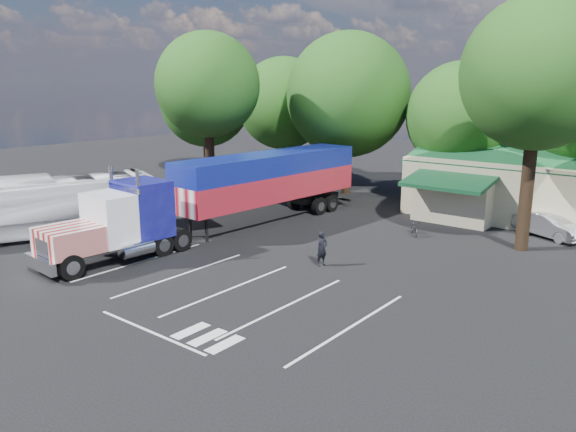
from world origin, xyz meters
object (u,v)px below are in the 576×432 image
Objects in this scene: semi_truck at (235,188)px; silver_sedan at (549,226)px; woman at (322,249)px; tour_bus at (46,206)px; bicycle at (415,227)px.

silver_sedan is (15.81, 10.40, -1.97)m from semi_truck.
semi_truck is 12.73× the size of woman.
semi_truck is 11.32m from tour_bus.
semi_truck is 12.78× the size of bicycle.
tour_bus reaches higher than bicycle.
woman is 0.41× the size of silver_sedan.
silver_sedan is at bearing -16.85° from woman.
bicycle is at bearing 149.68° from silver_sedan.
silver_sedan is at bearing 60.47° from tour_bus.
tour_bus is at bearing -130.17° from semi_truck.
woman is 8.38m from bicycle.
semi_truck is at bearing 68.25° from tour_bus.
semi_truck is at bearing 175.80° from bicycle.
woman is at bearing -133.25° from bicycle.
semi_truck is 1.75× the size of tour_bus.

